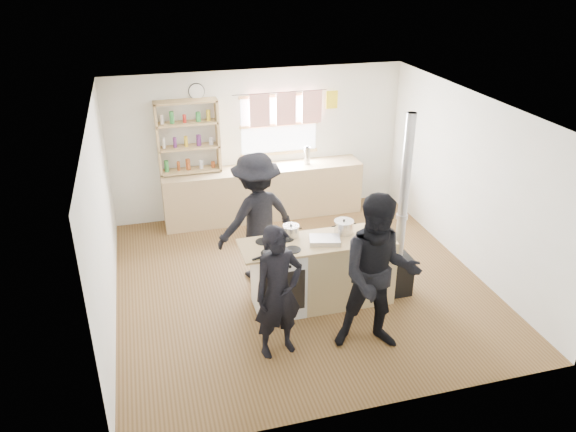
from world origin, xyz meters
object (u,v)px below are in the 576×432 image
(roast_tray, at_px, (325,240))
(stockpot_stove, at_px, (291,231))
(thermos, at_px, (307,156))
(flue_heater, at_px, (399,250))
(bread_board, at_px, (375,232))
(person_far, at_px, (257,217))
(person_near_right, at_px, (379,275))
(skillet_greens, at_px, (276,252))
(person_near_left, at_px, (278,293))
(cooking_island, at_px, (323,271))
(stockpot_counter, at_px, (344,227))

(roast_tray, bearing_deg, stockpot_stove, 143.58)
(thermos, distance_m, flue_heater, 2.86)
(bread_board, bearing_deg, person_far, 144.03)
(person_near_right, distance_m, person_far, 2.15)
(skillet_greens, distance_m, stockpot_stove, 0.49)
(person_far, bearing_deg, person_near_left, 65.31)
(thermos, distance_m, person_near_left, 3.87)
(person_near_right, bearing_deg, skillet_greens, 155.62)
(stockpot_stove, bearing_deg, cooking_island, -28.71)
(person_near_left, xyz_separation_m, person_near_right, (1.11, -0.18, 0.16))
(stockpot_counter, relative_size, flue_heater, 0.10)
(thermos, xyz_separation_m, bread_board, (0.04, -2.83, -0.07))
(stockpot_counter, distance_m, bread_board, 0.40)
(person_near_left, bearing_deg, flue_heater, 10.80)
(person_far, bearing_deg, roast_tray, 103.75)
(skillet_greens, distance_m, bread_board, 1.34)
(thermos, relative_size, person_far, 0.17)
(cooking_island, xyz_separation_m, person_near_right, (0.32, -1.00, 0.49))
(person_near_left, bearing_deg, roast_tray, 31.11)
(flue_heater, bearing_deg, person_far, 151.36)
(stockpot_counter, height_order, bread_board, stockpot_counter)
(thermos, height_order, stockpot_stove, thermos)
(cooking_island, bearing_deg, thermos, 77.25)
(stockpot_counter, bearing_deg, person_near_left, -139.88)
(flue_heater, bearing_deg, bread_board, -174.89)
(stockpot_stove, xyz_separation_m, bread_board, (1.04, -0.26, -0.03))
(flue_heater, relative_size, person_far, 1.37)
(stockpot_stove, distance_m, stockpot_counter, 0.69)
(skillet_greens, xyz_separation_m, person_far, (0.00, 1.10, -0.04))
(thermos, bearing_deg, bread_board, -89.12)
(person_near_left, bearing_deg, stockpot_counter, 27.72)
(thermos, height_order, stockpot_counter, thermos)
(roast_tray, xyz_separation_m, person_far, (-0.66, 0.98, -0.05))
(stockpot_counter, height_order, person_near_left, person_near_left)
(thermos, distance_m, roast_tray, 2.91)
(stockpot_stove, xyz_separation_m, person_far, (-0.30, 0.71, -0.09))
(skillet_greens, relative_size, person_far, 0.21)
(flue_heater, height_order, person_far, flue_heater)
(stockpot_stove, bearing_deg, person_near_right, -60.31)
(stockpot_stove, relative_size, person_near_left, 0.13)
(roast_tray, xyz_separation_m, person_near_right, (0.32, -0.93, -0.01))
(cooking_island, xyz_separation_m, person_near_left, (-0.80, -0.82, 0.33))
(roast_tray, distance_m, person_near_left, 1.10)
(skillet_greens, relative_size, stockpot_stove, 1.83)
(person_near_right, bearing_deg, roast_tray, 124.33)
(cooking_island, bearing_deg, flue_heater, -1.36)
(cooking_island, bearing_deg, stockpot_stove, 151.29)
(bread_board, xyz_separation_m, person_near_left, (-1.47, -0.76, -0.18))
(stockpot_stove, distance_m, bread_board, 1.07)
(person_far, bearing_deg, person_near_right, 96.93)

